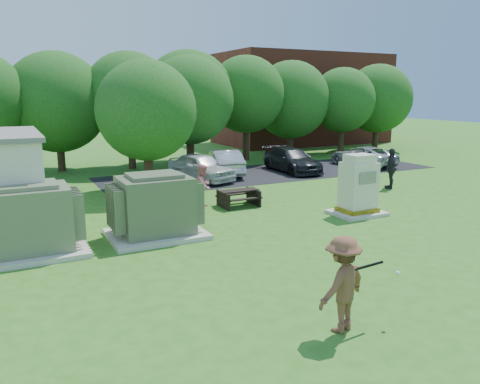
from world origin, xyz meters
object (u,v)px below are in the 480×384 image
car_dark (292,160)px  car_silver_b (363,156)px  picnic_table (239,196)px  person_at_picnic (204,186)px  transformer_left (30,221)px  batter (342,284)px  transformer_right (155,207)px  generator_cabinet (358,189)px  person_walking_right (391,169)px  car_white (201,167)px  car_silver_a (224,162)px

car_dark → car_silver_b: (5.31, -0.11, -0.06)m
picnic_table → car_dark: size_ratio=0.34×
picnic_table → car_silver_b: car_silver_b is taller
person_at_picnic → car_silver_b: size_ratio=0.39×
transformer_left → batter: transformer_left is taller
transformer_right → picnic_table: 4.95m
transformer_left → generator_cabinet: 11.42m
person_at_picnic → car_silver_b: person_at_picnic is taller
person_walking_right → batter: bearing=-10.4°
person_at_picnic → car_white: (2.13, 5.57, -0.15)m
batter → car_white: batter is taller
car_silver_b → car_silver_a: bearing=-11.1°
picnic_table → person_walking_right: 8.24m
generator_cabinet → picnic_table: (-3.45, 3.25, -0.59)m
generator_cabinet → car_silver_a: generator_cabinet is taller
person_walking_right → car_dark: bearing=-128.9°
person_at_picnic → car_silver_b: (13.33, 5.70, -0.26)m
car_silver_b → transformer_left: bearing=18.1°
car_white → generator_cabinet: bearing=-89.7°
batter → car_silver_a: size_ratio=0.44×
picnic_table → car_white: (0.79, 6.05, 0.30)m
picnic_table → car_white: 6.11m
batter → car_silver_a: (5.44, 17.19, -0.24)m
car_dark → car_silver_b: bearing=1.6°
person_at_picnic → car_silver_a: bearing=15.4°
transformer_left → generator_cabinet: size_ratio=1.29×
generator_cabinet → person_at_picnic: 6.07m
transformer_right → car_white: bearing=59.4°
person_walking_right → car_silver_b: (3.76, 6.24, -0.36)m
transformer_right → car_dark: transformer_right is taller
generator_cabinet → batter: (-6.27, -6.83, -0.06)m
picnic_table → batter: 10.48m
car_silver_b → person_walking_right: bearing=53.5°
person_at_picnic → batter: bearing=-141.7°
car_white → car_silver_b: (11.20, 0.13, -0.10)m
car_white → car_silver_a: (1.83, 1.05, -0.01)m
transformer_right → car_dark: bearing=38.8°
car_white → transformer_left: bearing=-151.3°
transformer_right → car_white: size_ratio=0.70×
transformer_left → person_walking_right: size_ratio=1.53×
car_silver_a → car_silver_b: bearing=-173.2°
person_at_picnic → car_silver_a: person_at_picnic is taller
transformer_left → transformer_right: same height
batter → car_white: 16.53m
picnic_table → person_at_picnic: size_ratio=0.91×
car_silver_b → generator_cabinet: bearing=42.4°
picnic_table → car_white: size_ratio=0.38×
transformer_left → car_dark: bearing=30.9°
person_at_picnic → car_silver_a: size_ratio=0.40×
transformer_left → car_silver_a: size_ratio=0.69×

